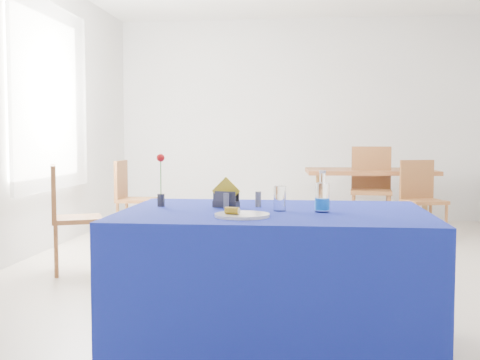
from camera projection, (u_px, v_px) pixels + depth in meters
name	position (u px, v px, depth m)	size (l,w,h in m)	color
floor	(290.00, 274.00, 5.05)	(7.00, 7.00, 0.00)	beige
room_shell	(291.00, 64.00, 4.93)	(7.00, 7.00, 7.00)	silver
window_pane	(45.00, 97.00, 6.00)	(0.04, 1.50, 1.60)	white
curtain	(52.00, 97.00, 5.99)	(0.04, 1.75, 1.85)	white
plate	(242.00, 215.00, 2.91)	(0.27, 0.27, 0.01)	white
drinking_glass	(280.00, 198.00, 3.14)	(0.06, 0.06, 0.13)	white
salt_shaker	(226.00, 201.00, 3.23)	(0.03, 0.03, 0.09)	slate
pepper_shaker	(258.00, 199.00, 3.33)	(0.03, 0.03, 0.09)	slate
blue_table	(273.00, 282.00, 3.19)	(1.60, 1.10, 0.76)	#102699
water_bottle	(322.00, 198.00, 3.10)	(0.08, 0.08, 0.21)	white
napkin_holder	(226.00, 199.00, 3.30)	(0.16, 0.10, 0.17)	#343338
rose_vase	(161.00, 182.00, 3.34)	(0.04, 0.04, 0.29)	#28282D
oak_table	(369.00, 176.00, 7.44)	(1.59, 1.06, 0.76)	#99582C
chair_bg_left	(371.00, 184.00, 7.10)	(0.51, 0.51, 1.04)	brown
chair_bg_right	(421.00, 194.00, 6.68)	(0.50, 0.50, 0.89)	brown
chair_win_a	(67.00, 211.00, 5.07)	(0.54, 0.54, 0.92)	brown
chair_win_b	(130.00, 194.00, 6.81)	(0.40, 0.40, 0.89)	brown
banana_pieces	(232.00, 211.00, 2.89)	(0.08, 0.05, 0.04)	yellow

